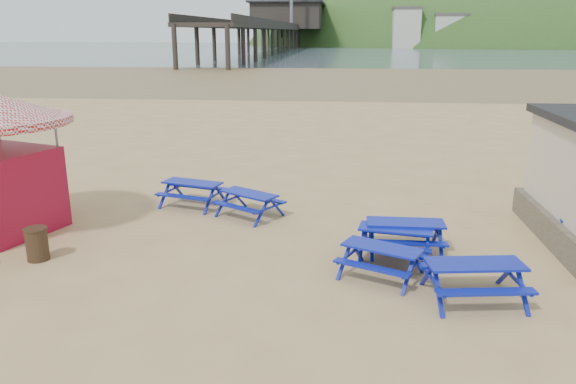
# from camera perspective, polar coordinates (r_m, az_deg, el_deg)

# --- Properties ---
(ground) EXTENTS (400.00, 400.00, 0.00)m
(ground) POSITION_cam_1_polar(r_m,az_deg,el_deg) (13.71, -2.24, -5.70)
(ground) COLOR tan
(ground) RESTS_ON ground
(wet_sand) EXTENTS (400.00, 400.00, 0.00)m
(wet_sand) POSITION_cam_1_polar(r_m,az_deg,el_deg) (67.83, 4.31, 11.64)
(wet_sand) COLOR olive
(wet_sand) RESTS_ON ground
(sea) EXTENTS (400.00, 400.00, 0.00)m
(sea) POSITION_cam_1_polar(r_m,az_deg,el_deg) (182.70, 5.37, 14.31)
(sea) COLOR #445561
(sea) RESTS_ON ground
(picnic_table_blue_a) EXTENTS (2.07, 1.84, 0.74)m
(picnic_table_blue_a) POSITION_cam_1_polar(r_m,az_deg,el_deg) (17.12, -9.65, -0.17)
(picnic_table_blue_a) COLOR #162796
(picnic_table_blue_a) RESTS_ON ground
(picnic_table_blue_b) EXTENTS (2.12, 2.01, 0.70)m
(picnic_table_blue_b) POSITION_cam_1_polar(r_m,az_deg,el_deg) (15.92, -3.93, -1.28)
(picnic_table_blue_b) COLOR #162796
(picnic_table_blue_b) RESTS_ON ground
(picnic_table_blue_d) EXTENTS (2.06, 1.90, 0.69)m
(picnic_table_blue_d) POSITION_cam_1_polar(r_m,az_deg,el_deg) (12.20, 9.46, -6.98)
(picnic_table_blue_d) COLOR #162796
(picnic_table_blue_d) RESTS_ON ground
(picnic_table_blue_e) EXTENTS (2.05, 1.74, 0.78)m
(picnic_table_blue_e) POSITION_cam_1_polar(r_m,az_deg,el_deg) (11.61, 18.34, -8.61)
(picnic_table_blue_e) COLOR #162796
(picnic_table_blue_e) RESTS_ON ground
(picnic_table_blue_f) EXTENTS (1.81, 1.46, 0.76)m
(picnic_table_blue_f) POSITION_cam_1_polar(r_m,az_deg,el_deg) (13.63, 11.77, -4.47)
(picnic_table_blue_f) COLOR #162796
(picnic_table_blue_f) RESTS_ON ground
(litter_bin) EXTENTS (0.53, 0.53, 0.77)m
(litter_bin) POSITION_cam_1_polar(r_m,az_deg,el_deg) (14.11, -24.15, -4.82)
(litter_bin) COLOR #392B1A
(litter_bin) RESTS_ON ground
(pier) EXTENTS (24.00, 220.00, 39.29)m
(pier) POSITION_cam_1_polar(r_m,az_deg,el_deg) (191.87, -0.16, 16.08)
(pier) COLOR black
(pier) RESTS_ON ground
(headland_town) EXTENTS (264.00, 144.00, 108.00)m
(headland_town) POSITION_cam_1_polar(r_m,az_deg,el_deg) (258.28, 26.25, 11.04)
(headland_town) COLOR #2D4C1E
(headland_town) RESTS_ON ground
(picnic_table_blue_g) EXTENTS (1.89, 1.62, 0.71)m
(picnic_table_blue_g) POSITION_cam_1_polar(r_m,az_deg,el_deg) (13.33, 10.84, -5.01)
(picnic_table_blue_g) COLOR #162796
(picnic_table_blue_g) RESTS_ON ground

